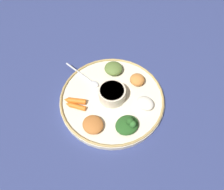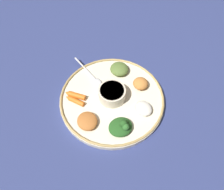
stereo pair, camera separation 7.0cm
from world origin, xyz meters
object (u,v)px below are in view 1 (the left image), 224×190
object	(u,v)px
spoon	(87,78)
carrot_near_spoon	(75,101)
center_bowl	(112,94)
greens_pile	(128,125)
carrot_outer	(76,106)

from	to	relation	value
spoon	carrot_near_spoon	bearing A→B (deg)	-139.96
center_bowl	greens_pile	distance (m)	0.12
spoon	carrot_near_spoon	size ratio (longest dim) A/B	2.42
spoon	carrot_outer	bearing A→B (deg)	-135.41
center_bowl	spoon	size ratio (longest dim) A/B	0.55
center_bowl	carrot_near_spoon	bearing A→B (deg)	156.59
greens_pile	carrot_outer	world-z (taller)	greens_pile
greens_pile	spoon	bearing A→B (deg)	93.75
carrot_outer	spoon	bearing A→B (deg)	44.59
center_bowl	carrot_outer	size ratio (longest dim) A/B	1.43
center_bowl	carrot_near_spoon	world-z (taller)	center_bowl
center_bowl	spoon	distance (m)	0.13
greens_pile	carrot_outer	distance (m)	0.19
carrot_near_spoon	carrot_outer	bearing A→B (deg)	-111.53
center_bowl	carrot_near_spoon	distance (m)	0.13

